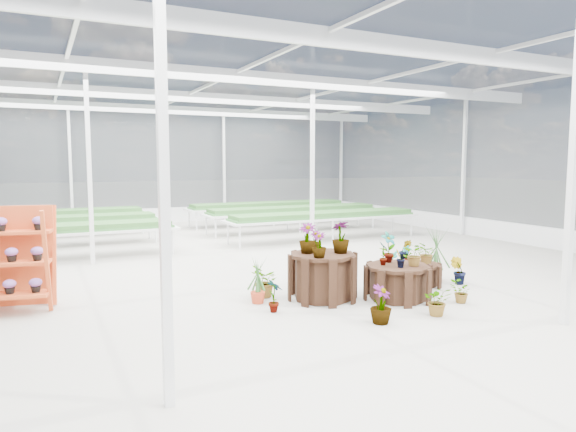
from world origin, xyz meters
name	(u,v)px	position (x,y,z in m)	size (l,w,h in m)	color
ground_plane	(275,287)	(0.00, 0.00, 0.00)	(24.00, 24.00, 0.00)	gray
greenhouse_shell	(275,173)	(0.00, 0.00, 2.25)	(18.00, 24.00, 4.50)	white
steel_frame	(275,173)	(0.00, 0.00, 2.25)	(18.00, 24.00, 4.50)	silver
nursery_benches	(182,226)	(0.00, 7.20, 0.42)	(16.00, 7.00, 0.84)	silver
plinth_tall	(323,276)	(0.41, -1.15, 0.42)	(1.22, 1.22, 0.83)	black
plinth_mid	(398,282)	(1.61, -1.75, 0.31)	(1.18, 1.18, 0.62)	black
plinth_low	(416,274)	(2.61, -1.05, 0.22)	(0.98, 0.98, 0.44)	black
shelf_rack	(0,260)	(-4.72, 0.46, 0.86)	(1.63, 0.86, 1.72)	#C5481E
nursery_plants	(367,266)	(1.31, -1.24, 0.54)	(4.56, 3.46, 1.41)	#2F5B29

